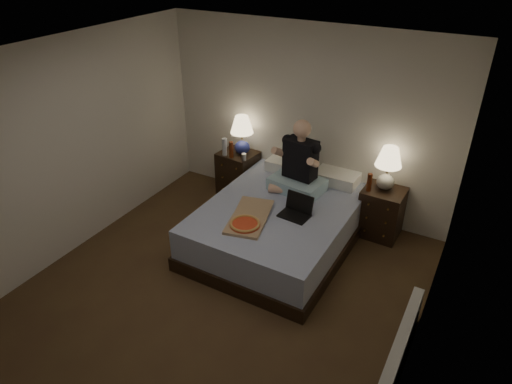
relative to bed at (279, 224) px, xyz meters
The scene contains 18 objects.
floor 1.26m from the bed, 97.33° to the right, with size 4.00×4.50×0.00m, color brown.
ceiling 2.54m from the bed, 97.33° to the right, with size 4.00×4.50×0.00m, color white.
wall_back 1.43m from the bed, 98.59° to the left, with size 4.00×2.50×0.00m, color beige.
wall_left 2.66m from the bed, 150.60° to the right, with size 4.50×2.50×0.00m, color beige.
wall_right 2.41m from the bed, 33.38° to the right, with size 4.50×2.50×0.00m, color beige.
bed is the anchor object (origin of this frame).
nightstand_left 1.36m from the bed, 142.97° to the left, with size 0.51×0.46×0.66m, color black.
nightstand_right 1.31m from the bed, 37.65° to the left, with size 0.50×0.45×0.65m, color black.
lamp_left 1.48m from the bed, 140.72° to the left, with size 0.32×0.32×0.56m, color navy, non-canonical shape.
lamp_right 1.47m from the bed, 39.25° to the left, with size 0.32×0.32×0.56m, color gray, non-canonical shape.
water_bottle 1.48m from the bed, 151.02° to the left, with size 0.07×0.07×0.25m, color #B4BDCB.
soda_can 1.19m from the bed, 143.57° to the left, with size 0.07×0.07×0.10m, color #B7B7B2.
beer_bottle_left 1.37m from the bed, 149.00° to the left, with size 0.06×0.06×0.23m, color #56210C.
beer_bottle_right 1.21m from the bed, 38.84° to the left, with size 0.06×0.06×0.23m, color #4F1E0B.
person 0.86m from the bed, 87.72° to the left, with size 0.66×0.52×0.93m, color black, non-canonical shape.
laptop 0.49m from the bed, 28.50° to the right, with size 0.34×0.28×0.24m, color black, non-canonical shape.
pizza_box 0.70m from the bed, 102.28° to the right, with size 0.40×0.76×0.08m, color tan, non-canonical shape.
radiator 2.20m from the bed, 36.09° to the right, with size 0.10×1.60×0.40m, color silver.
Camera 1 is at (2.18, -3.00, 3.44)m, focal length 32.00 mm.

